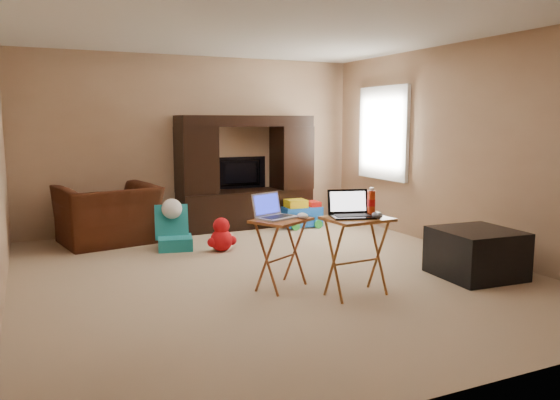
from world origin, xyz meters
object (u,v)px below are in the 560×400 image
tray_table_left (281,254)px  mouse_left (303,216)px  tray_table_right (356,257)px  entertainment_center (246,172)px  television (241,173)px  recliner (108,215)px  water_bottle (371,203)px  laptop_right (353,204)px  ottoman (476,253)px  push_toy (302,213)px  laptop_left (277,206)px  plush_toy (221,234)px  child_rocker (175,227)px  mouse_right (377,215)px

tray_table_left → mouse_left: (0.19, -0.07, 0.36)m
tray_table_right → entertainment_center: bearing=81.6°
television → mouse_left: (-0.61, -3.22, -0.10)m
recliner → water_bottle: (1.95, -3.07, 0.45)m
laptop_right → water_bottle: size_ratio=1.70×
laptop_right → ottoman: bearing=15.3°
ottoman → television: bearing=107.7°
water_bottle → tray_table_right: bearing=-158.2°
tray_table_right → push_toy: bearing=67.8°
recliner → laptop_left: 2.91m
recliner → plush_toy: 1.57m
recliner → child_rocker: bearing=125.3°
television → tray_table_left: bearing=76.8°
recliner → laptop_left: size_ratio=3.33×
entertainment_center → laptop_left: bearing=-107.6°
recliner → laptop_left: bearing=103.7°
child_rocker → push_toy: 2.14m
plush_toy → laptop_left: bearing=-89.7°
recliner → mouse_right: (1.88, -3.27, 0.37)m
ottoman → laptop_right: laptop_right is taller
push_toy → water_bottle: water_bottle is taller
entertainment_center → mouse_right: size_ratio=13.80×
child_rocker → water_bottle: 2.75m
child_rocker → ottoman: size_ratio=0.73×
tray_table_right → water_bottle: water_bottle is taller
laptop_left → television: bearing=53.7°
push_toy → mouse_left: bearing=-113.5°
laptop_left → laptop_right: laptop_right is taller
push_toy → laptop_left: (-1.57, -2.54, 0.57)m
ottoman → laptop_right: bearing=179.5°
push_toy → tray_table_left: bearing=-117.4°
laptop_right → water_bottle: bearing=29.9°
mouse_left → mouse_right: bearing=-49.4°
recliner → mouse_left: size_ratio=8.59×
push_toy → ottoman: size_ratio=0.77×
recliner → tray_table_right: bearing=108.3°
child_rocker → laptop_right: 2.71m
tray_table_right → mouse_left: size_ratio=5.32×
television → plush_toy: television is taller
tray_table_right → laptop_right: (-0.04, 0.02, 0.48)m
ottoman → plush_toy: bearing=133.3°
laptop_left → mouse_right: bearing=-64.5°
tray_table_left → mouse_right: size_ratio=4.56×
recliner → child_rocker: recliner is taller
television → tray_table_right: (-0.28, -3.64, -0.43)m
plush_toy → tray_table_left: 1.64m
tray_table_left → plush_toy: bearing=62.5°
child_rocker → mouse_right: size_ratio=3.75×
tray_table_left → mouse_left: 0.41m
mouse_left → child_rocker: bearing=109.2°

